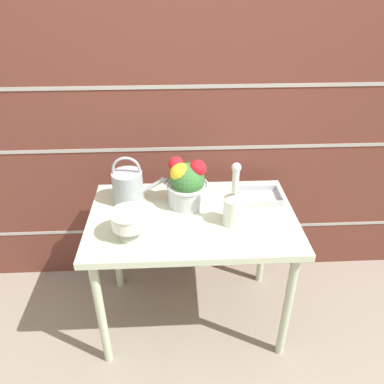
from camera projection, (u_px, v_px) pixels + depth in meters
The scene contains 8 objects.
ground_plane at pixel (192, 314), 2.29m from camera, with size 12.00×12.00×0.00m, color gray.
brick_wall at pixel (188, 116), 2.12m from camera, with size 3.60×0.08×2.20m.
patio_table at pixel (192, 228), 1.95m from camera, with size 1.06×0.68×0.74m.
watering_can at pixel (129, 186), 1.97m from camera, with size 0.31×0.16×0.27m.
crystal_pedestal_bowl at pixel (129, 220), 1.72m from camera, with size 0.18×0.18×0.14m.
flower_planter at pixel (187, 184), 1.94m from camera, with size 0.22×0.22×0.26m.
glass_decanter at pixel (234, 205), 1.80m from camera, with size 0.10×0.10×0.33m.
wire_tray at pixel (260, 198), 2.03m from camera, with size 0.23×0.17×0.04m.
Camera 1 is at (-0.08, -1.57, 1.83)m, focal length 35.00 mm.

